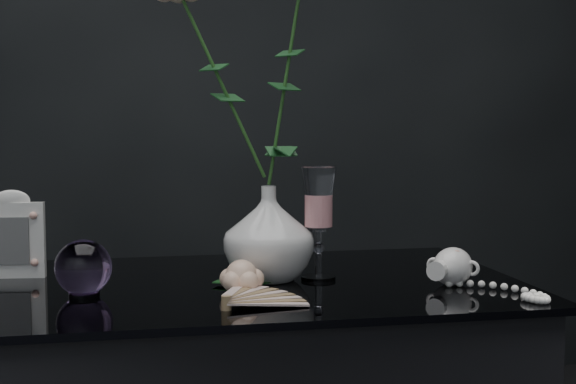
{
  "coord_description": "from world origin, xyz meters",
  "views": [
    {
      "loc": [
        -0.14,
        -1.3,
        1.04
      ],
      "look_at": [
        0.12,
        -0.02,
        0.92
      ],
      "focal_mm": 50.0,
      "sensor_mm": 36.0,
      "label": 1
    }
  ],
  "objects": [
    {
      "name": "picture_frame",
      "position": [
        -0.34,
        0.17,
        0.84
      ],
      "size": [
        0.12,
        0.1,
        0.16
      ],
      "primitive_type": null,
      "rotation": [
        0.0,
        0.0,
        -0.1
      ],
      "color": "silver",
      "rests_on": "table"
    },
    {
      "name": "paperweight",
      "position": [
        -0.21,
        -0.01,
        0.81
      ],
      "size": [
        0.11,
        0.11,
        0.09
      ],
      "primitive_type": null,
      "rotation": [
        0.0,
        0.0,
        -0.34
      ],
      "color": "#9B70B7",
      "rests_on": "table"
    },
    {
      "name": "pearl_jar",
      "position": [
        0.4,
        -0.04,
        0.8
      ],
      "size": [
        0.32,
        0.32,
        0.07
      ],
      "primitive_type": null,
      "rotation": [
        0.0,
        0.0,
        -0.69
      ],
      "color": "white",
      "rests_on": "table"
    },
    {
      "name": "paper_fan",
      "position": [
        -0.0,
        -0.15,
        0.77
      ],
      "size": [
        0.3,
        0.28,
        0.03
      ],
      "primitive_type": null,
      "rotation": [
        0.0,
        0.0,
        0.42
      ],
      "color": "beige",
      "rests_on": "table"
    },
    {
      "name": "wine_glass",
      "position": [
        0.18,
        0.04,
        0.86
      ],
      "size": [
        0.06,
        0.06,
        0.2
      ],
      "primitive_type": null,
      "rotation": [
        0.0,
        0.0,
        -0.04
      ],
      "color": "white",
      "rests_on": "table"
    },
    {
      "name": "vase",
      "position": [
        0.1,
        0.05,
        0.84
      ],
      "size": [
        0.19,
        0.19,
        0.16
      ],
      "primitive_type": "imported",
      "rotation": [
        0.0,
        0.0,
        -0.21
      ],
      "color": "white",
      "rests_on": "table"
    },
    {
      "name": "loose_rose",
      "position": [
        0.04,
        -0.04,
        0.79
      ],
      "size": [
        0.13,
        0.17,
        0.05
      ],
      "primitive_type": null,
      "rotation": [
        0.0,
        0.0,
        0.06
      ],
      "color": "beige",
      "rests_on": "table"
    },
    {
      "name": "roses",
      "position": [
        0.07,
        0.05,
        1.14
      ],
      "size": [
        0.3,
        0.11,
        0.46
      ],
      "color": "#FFD2AB",
      "rests_on": "vase"
    }
  ]
}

